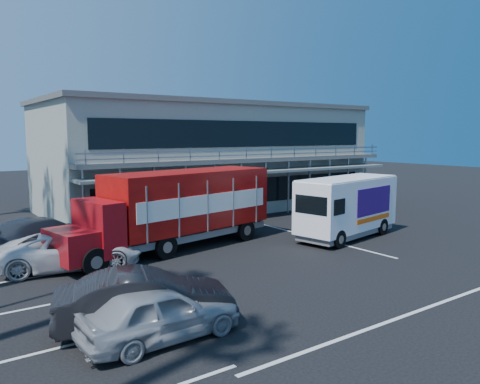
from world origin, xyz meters
TOP-DOWN VIEW (x-y plane):
  - ground at (0.00, 0.00)m, footprint 120.00×120.00m
  - building at (3.00, 14.94)m, footprint 22.40×12.00m
  - red_truck at (-4.71, 4.87)m, footprint 10.67×4.27m
  - white_van at (3.30, 2.00)m, footprint 6.50×3.24m
  - parked_car_a at (-9.50, -3.41)m, footprint 4.16×1.76m
  - parked_car_b at (-9.50, -2.50)m, footprint 4.99×2.99m
  - parked_car_c at (-9.50, 4.40)m, footprint 5.67×3.65m
  - parked_car_d at (-9.89, 7.60)m, footprint 5.96×4.21m

SIDE VIEW (x-z plane):
  - ground at x=0.00m, z-range 0.00..0.00m
  - parked_car_a at x=-9.50m, z-range 0.00..1.40m
  - parked_car_c at x=-9.50m, z-range 0.00..1.45m
  - parked_car_b at x=-9.50m, z-range 0.00..1.55m
  - parked_car_d at x=-9.89m, z-range 0.00..1.60m
  - white_van at x=3.30m, z-range 0.09..3.13m
  - red_truck at x=-4.71m, z-range 0.17..3.68m
  - building at x=3.00m, z-range 0.01..7.31m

